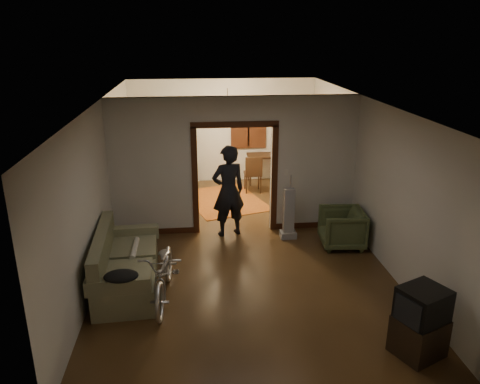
{
  "coord_description": "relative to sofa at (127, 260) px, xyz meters",
  "views": [
    {
      "loc": [
        -0.83,
        -8.33,
        3.99
      ],
      "look_at": [
        0.0,
        -0.3,
        1.2
      ],
      "focal_mm": 35.0,
      "sensor_mm": 36.0,
      "label": 1
    }
  ],
  "objects": [
    {
      "name": "desk_chair",
      "position": [
        2.65,
        4.54,
        0.01
      ],
      "size": [
        0.52,
        0.52,
        0.97
      ],
      "primitive_type": "cube",
      "rotation": [
        0.0,
        0.0,
        0.23
      ],
      "color": "black",
      "rests_on": "floor"
    },
    {
      "name": "rolled_paper",
      "position": [
        0.1,
        0.3,
        0.06
      ],
      "size": [
        0.09,
        0.74,
        0.09
      ],
      "primitive_type": "cylinder",
      "rotation": [
        1.57,
        0.0,
        0.0
      ],
      "color": "beige",
      "rests_on": "sofa"
    },
    {
      "name": "jacket",
      "position": [
        0.05,
        -0.91,
        0.21
      ],
      "size": [
        0.49,
        0.37,
        0.14
      ],
      "primitive_type": "ellipsoid",
      "color": "black",
      "rests_on": "sofa"
    },
    {
      "name": "chandelier",
      "position": [
        1.96,
        3.87,
        1.88
      ],
      "size": [
        0.24,
        0.24,
        0.24
      ],
      "primitive_type": "sphere",
      "color": "#FFE0A5",
      "rests_on": "ceiling"
    },
    {
      "name": "armchair",
      "position": [
        3.95,
        1.12,
        -0.1
      ],
      "size": [
        0.88,
        0.86,
        0.75
      ],
      "primitive_type": "imported",
      "rotation": [
        0.0,
        0.0,
        -1.65
      ],
      "color": "#3F4B2A",
      "rests_on": "floor"
    },
    {
      "name": "wall_back",
      "position": [
        1.96,
        5.62,
        0.93
      ],
      "size": [
        5.0,
        0.02,
        2.8
      ],
      "primitive_type": "cube",
      "color": "beige",
      "rests_on": "floor"
    },
    {
      "name": "ceiling",
      "position": [
        1.96,
        1.37,
        2.33
      ],
      "size": [
        5.0,
        8.5,
        0.01
      ],
      "primitive_type": "cube",
      "color": "white",
      "rests_on": "floor"
    },
    {
      "name": "floor",
      "position": [
        1.96,
        1.37,
        -0.47
      ],
      "size": [
        5.0,
        8.5,
        0.01
      ],
      "primitive_type": "cube",
      "color": "#352110",
      "rests_on": "ground"
    },
    {
      "name": "far_window",
      "position": [
        2.66,
        5.58,
        1.08
      ],
      "size": [
        0.98,
        0.06,
        1.28
      ],
      "primitive_type": "cube",
      "color": "black",
      "rests_on": "wall_back"
    },
    {
      "name": "tv_stand",
      "position": [
        3.95,
        -2.13,
        -0.21
      ],
      "size": [
        0.74,
        0.71,
        0.52
      ],
      "primitive_type": "cube",
      "rotation": [
        0.0,
        0.0,
        0.43
      ],
      "color": "black",
      "rests_on": "floor"
    },
    {
      "name": "desk",
      "position": [
        3.13,
        5.26,
        -0.08
      ],
      "size": [
        1.16,
        0.81,
        0.78
      ],
      "primitive_type": "cube",
      "rotation": [
        0.0,
        0.0,
        0.22
      ],
      "color": "black",
      "rests_on": "floor"
    },
    {
      "name": "globe",
      "position": [
        0.68,
        5.27,
        1.47
      ],
      "size": [
        0.26,
        0.26,
        0.26
      ],
      "primitive_type": "sphere",
      "color": "#1E5972",
      "rests_on": "locker"
    },
    {
      "name": "bicycle",
      "position": [
        0.63,
        -0.46,
        -0.01
      ],
      "size": [
        0.72,
        1.8,
        0.93
      ],
      "primitive_type": "imported",
      "rotation": [
        0.0,
        0.0,
        -0.06
      ],
      "color": "silver",
      "rests_on": "floor"
    },
    {
      "name": "vacuum",
      "position": [
        3.0,
        1.61,
        0.05
      ],
      "size": [
        0.35,
        0.29,
        1.05
      ],
      "primitive_type": "cube",
      "rotation": [
        0.0,
        0.0,
        -0.11
      ],
      "color": "gray",
      "rests_on": "floor"
    },
    {
      "name": "locker",
      "position": [
        0.68,
        5.27,
        0.51
      ],
      "size": [
        1.1,
        0.79,
        1.97
      ],
      "primitive_type": "cube",
      "rotation": [
        0.0,
        0.0,
        -0.27
      ],
      "color": "#202D1B",
      "rests_on": "floor"
    },
    {
      "name": "person",
      "position": [
        1.81,
        1.89,
        0.47
      ],
      "size": [
        0.79,
        0.63,
        1.89
      ],
      "primitive_type": "imported",
      "rotation": [
        0.0,
        0.0,
        3.44
      ],
      "color": "black",
      "rests_on": "floor"
    },
    {
      "name": "partition_wall",
      "position": [
        1.96,
        2.12,
        0.93
      ],
      "size": [
        5.0,
        0.14,
        2.8
      ],
      "primitive_type": "cube",
      "color": "beige",
      "rests_on": "floor"
    },
    {
      "name": "light_switch",
      "position": [
        3.01,
        2.05,
        0.78
      ],
      "size": [
        0.08,
        0.01,
        0.12
      ],
      "primitive_type": "cube",
      "color": "silver",
      "rests_on": "partition_wall"
    },
    {
      "name": "oriental_rug",
      "position": [
        1.86,
        3.92,
        -0.46
      ],
      "size": [
        2.27,
        2.62,
        0.02
      ],
      "primitive_type": "cube",
      "rotation": [
        0.0,
        0.0,
        0.3
      ],
      "color": "brown",
      "rests_on": "floor"
    },
    {
      "name": "sofa",
      "position": [
        0.0,
        0.0,
        0.0
      ],
      "size": [
        1.03,
        2.1,
        0.94
      ],
      "primitive_type": "cube",
      "rotation": [
        0.0,
        0.0,
        0.05
      ],
      "color": "#606342",
      "rests_on": "floor"
    },
    {
      "name": "wall_left",
      "position": [
        -0.54,
        1.37,
        0.93
      ],
      "size": [
        0.02,
        8.5,
        2.8
      ],
      "primitive_type": "cube",
      "color": "beige",
      "rests_on": "floor"
    },
    {
      "name": "crt_tv",
      "position": [
        3.95,
        -2.13,
        0.24
      ],
      "size": [
        0.71,
        0.68,
        0.47
      ],
      "primitive_type": "cube",
      "rotation": [
        0.0,
        0.0,
        0.43
      ],
      "color": "black",
      "rests_on": "tv_stand"
    },
    {
      "name": "wall_right",
      "position": [
        4.46,
        1.37,
        0.93
      ],
      "size": [
        0.02,
        8.5,
        2.8
      ],
      "primitive_type": "cube",
      "color": "beige",
      "rests_on": "floor"
    },
    {
      "name": "door_casing",
      "position": [
        1.96,
        2.12,
        0.63
      ],
      "size": [
        1.74,
        0.2,
        2.32
      ],
      "primitive_type": "cube",
      "color": "#35180C",
      "rests_on": "floor"
    }
  ]
}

